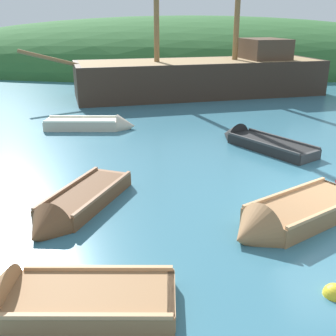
{
  "coord_description": "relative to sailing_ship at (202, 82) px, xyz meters",
  "views": [
    {
      "loc": [
        -4.01,
        -8.98,
        4.15
      ],
      "look_at": [
        -4.12,
        1.33,
        0.35
      ],
      "focal_mm": 44.07,
      "sensor_mm": 36.0,
      "label": 1
    }
  ],
  "objects": [
    {
      "name": "sailing_ship",
      "position": [
        0.0,
        0.0,
        0.0
      ],
      "size": [
        16.22,
        7.4,
        13.0
      ],
      "rotation": [
        0.0,
        0.0,
        3.41
      ],
      "color": "#38281E",
      "rests_on": "ground"
    },
    {
      "name": "rowboat_portside",
      "position": [
        -3.86,
        -14.93,
        -0.62
      ],
      "size": [
        2.09,
        3.58,
        0.99
      ],
      "rotation": [
        0.0,
        0.0,
        4.37
      ],
      "color": "brown",
      "rests_on": "ground"
    },
    {
      "name": "shore_hill",
      "position": [
        -0.22,
        15.14,
        -0.73
      ],
      "size": [
        52.43,
        22.18,
        8.5
      ],
      "primitive_type": "ellipsoid",
      "color": "#2D602D",
      "rests_on": "ground"
    },
    {
      "name": "rowboat_center",
      "position": [
        0.81,
        -15.47,
        -0.59
      ],
      "size": [
        3.53,
        3.03,
        1.16
      ],
      "rotation": [
        0.0,
        0.0,
        3.77
      ],
      "color": "#9E7047",
      "rests_on": "ground"
    },
    {
      "name": "rowboat_outer_left",
      "position": [
        -4.73,
        -7.57,
        -0.6
      ],
      "size": [
        3.5,
        0.97,
        0.91
      ],
      "rotation": [
        0.0,
        0.0,
        0.01
      ],
      "color": "beige",
      "rests_on": "ground"
    },
    {
      "name": "rowboat_far",
      "position": [
        1.23,
        -9.79,
        -0.63
      ],
      "size": [
        3.09,
        3.6,
        1.03
      ],
      "rotation": [
        0.0,
        0.0,
        2.22
      ],
      "color": "black",
      "rests_on": "ground"
    },
    {
      "name": "rowboat_near_dock",
      "position": [
        -3.46,
        -18.14,
        -0.65
      ],
      "size": [
        3.12,
        1.25,
        1.17
      ],
      "rotation": [
        0.0,
        0.0,
        3.15
      ],
      "color": "#9E7047",
      "rests_on": "ground"
    },
    {
      "name": "buoy_yellow",
      "position": [
        0.92,
        -17.81,
        -0.73
      ],
      "size": [
        0.38,
        0.38,
        0.38
      ],
      "primitive_type": "sphere",
      "color": "yellow",
      "rests_on": "ground"
    }
  ]
}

